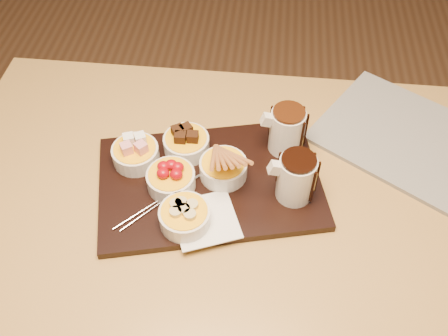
# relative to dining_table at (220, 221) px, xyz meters

# --- Properties ---
(ground) EXTENTS (5.00, 5.00, 0.00)m
(ground) POSITION_rel_dining_table_xyz_m (0.00, 0.00, -0.65)
(ground) COLOR brown
(ground) RESTS_ON ground
(dining_table) EXTENTS (1.20, 0.80, 0.75)m
(dining_table) POSITION_rel_dining_table_xyz_m (0.00, 0.00, 0.00)
(dining_table) COLOR #AB823F
(dining_table) RESTS_ON ground
(serving_board) EXTENTS (0.52, 0.40, 0.02)m
(serving_board) POSITION_rel_dining_table_xyz_m (-0.02, 0.02, 0.11)
(serving_board) COLOR black
(serving_board) RESTS_ON dining_table
(napkin) EXTENTS (0.16, 0.16, 0.00)m
(napkin) POSITION_rel_dining_table_xyz_m (-0.02, -0.08, 0.12)
(napkin) COLOR white
(napkin) RESTS_ON serving_board
(bowl_marshmallows) EXTENTS (0.10, 0.10, 0.04)m
(bowl_marshmallows) POSITION_rel_dining_table_xyz_m (-0.19, 0.06, 0.14)
(bowl_marshmallows) COLOR silver
(bowl_marshmallows) RESTS_ON serving_board
(bowl_cake) EXTENTS (0.10, 0.10, 0.04)m
(bowl_cake) POSITION_rel_dining_table_xyz_m (-0.08, 0.10, 0.14)
(bowl_cake) COLOR silver
(bowl_cake) RESTS_ON serving_board
(bowl_strawberries) EXTENTS (0.10, 0.10, 0.04)m
(bowl_strawberries) POSITION_rel_dining_table_xyz_m (-0.10, -0.00, 0.14)
(bowl_strawberries) COLOR silver
(bowl_strawberries) RESTS_ON serving_board
(bowl_biscotti) EXTENTS (0.10, 0.10, 0.04)m
(bowl_biscotti) POSITION_rel_dining_table_xyz_m (0.00, 0.04, 0.14)
(bowl_biscotti) COLOR silver
(bowl_biscotti) RESTS_ON serving_board
(bowl_bananas) EXTENTS (0.10, 0.10, 0.04)m
(bowl_bananas) POSITION_rel_dining_table_xyz_m (-0.06, -0.09, 0.14)
(bowl_bananas) COLOR silver
(bowl_bananas) RESTS_ON serving_board
(pitcher_dark_chocolate) EXTENTS (0.09, 0.09, 0.10)m
(pitcher_dark_chocolate) POSITION_rel_dining_table_xyz_m (0.15, 0.00, 0.17)
(pitcher_dark_chocolate) COLOR silver
(pitcher_dark_chocolate) RESTS_ON serving_board
(pitcher_milk_chocolate) EXTENTS (0.09, 0.09, 0.10)m
(pitcher_milk_chocolate) POSITION_rel_dining_table_xyz_m (0.13, 0.13, 0.17)
(pitcher_milk_chocolate) COLOR silver
(pitcher_milk_chocolate) RESTS_ON serving_board
(fondue_skewers) EXTENTS (0.21, 0.20, 0.01)m
(fondue_skewers) POSITION_rel_dining_table_xyz_m (-0.10, -0.03, 0.12)
(fondue_skewers) COLOR silver
(fondue_skewers) RESTS_ON serving_board
(newspaper) EXTENTS (0.47, 0.45, 0.01)m
(newspaper) POSITION_rel_dining_table_xyz_m (0.41, 0.20, 0.10)
(newspaper) COLOR beige
(newspaper) RESTS_ON dining_table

